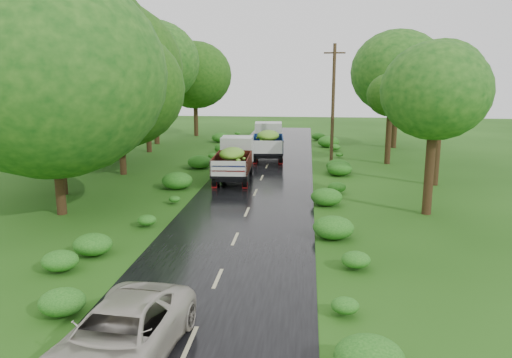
# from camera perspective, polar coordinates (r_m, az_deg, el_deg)

# --- Properties ---
(ground) EXTENTS (120.00, 120.00, 0.00)m
(ground) POSITION_cam_1_polar(r_m,az_deg,el_deg) (16.88, -4.39, -11.32)
(ground) COLOR #1A420E
(ground) RESTS_ON ground
(road) EXTENTS (6.50, 80.00, 0.02)m
(road) POSITION_cam_1_polar(r_m,az_deg,el_deg) (21.49, -2.02, -6.00)
(road) COLOR black
(road) RESTS_ON ground
(road_lines) EXTENTS (0.12, 69.60, 0.00)m
(road_lines) POSITION_cam_1_polar(r_m,az_deg,el_deg) (22.43, -1.67, -5.18)
(road_lines) COLOR #BFB78C
(road_lines) RESTS_ON road
(truck_near) EXTENTS (2.31, 5.99, 2.49)m
(truck_near) POSITION_cam_1_polar(r_m,az_deg,el_deg) (31.41, -2.49, 2.47)
(truck_near) COLOR black
(truck_near) RESTS_ON ground
(truck_far) EXTENTS (2.65, 6.40, 2.63)m
(truck_far) POSITION_cam_1_polar(r_m,az_deg,el_deg) (39.11, 1.40, 4.54)
(truck_far) COLOR black
(truck_far) RESTS_ON ground
(car) EXTENTS (2.75, 5.25, 1.41)m
(car) POSITION_cam_1_polar(r_m,az_deg,el_deg) (12.53, -15.29, -16.92)
(car) COLOR #BAB3A6
(car) RESTS_ON road
(utility_pole) EXTENTS (1.51, 0.28, 8.61)m
(utility_pole) POSITION_cam_1_polar(r_m,az_deg,el_deg) (36.21, 8.79, 8.46)
(utility_pole) COLOR #382616
(utility_pole) RESTS_ON ground
(trees_left) EXTENTS (7.90, 33.96, 9.84)m
(trees_left) POSITION_cam_1_polar(r_m,az_deg,el_deg) (36.87, -15.30, 11.83)
(trees_left) COLOR black
(trees_left) RESTS_ON ground
(trees_right) EXTENTS (5.54, 25.06, 8.44)m
(trees_right) POSITION_cam_1_polar(r_m,az_deg,el_deg) (37.08, 17.19, 10.73)
(trees_right) COLOR black
(trees_right) RESTS_ON ground
(shrubs) EXTENTS (11.90, 44.00, 0.70)m
(shrubs) POSITION_cam_1_polar(r_m,az_deg,el_deg) (30.04, 0.32, -0.02)
(shrubs) COLOR #145715
(shrubs) RESTS_ON ground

